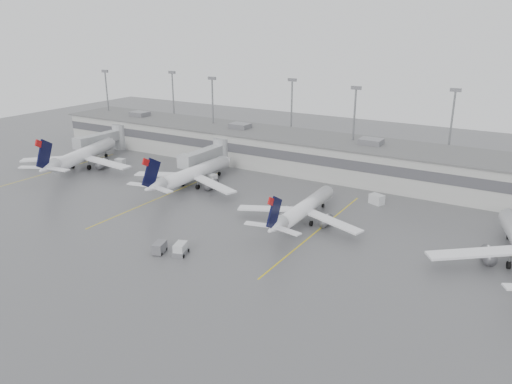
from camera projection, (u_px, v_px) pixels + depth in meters
The scene contains 19 objects.
ground at pixel (144, 262), 75.04m from camera, with size 260.00×260.00×0.00m, color #535355.
terminal at pixel (310, 153), 120.79m from camera, with size 152.00×17.00×9.45m.
light_masts at pixel (321, 117), 122.95m from camera, with size 142.40×8.00×20.60m.
jet_bridge_left at pixel (108, 138), 137.96m from camera, with size 4.00×17.20×7.00m.
jet_bridge_right at pixel (211, 154), 120.91m from camera, with size 4.00×17.20×7.00m.
stand_markings at pixel (232, 212), 94.53m from camera, with size 105.25×40.00×0.01m.
jet_far_left at pixel (81, 155), 122.09m from camera, with size 28.15×32.03×10.66m.
jet_mid_left at pixel (191, 174), 108.15m from camera, with size 26.78×30.00×9.71m.
jet_mid_right at pixel (303, 209), 88.68m from camera, with size 24.00×26.88×8.70m.
baggage_tug at pixel (181, 250), 77.12m from camera, with size 2.64×3.34×1.89m.
baggage_cart at pixel (160, 247), 77.65m from camera, with size 2.27×3.02×1.72m.
gse_uld_a at pixel (120, 162), 125.73m from camera, with size 2.33×1.55×1.65m, color silver.
gse_uld_b at pixel (211, 178), 112.66m from camera, with size 2.50×1.66×1.77m, color silver.
gse_uld_c at pixel (377, 199), 98.69m from camera, with size 2.74×1.83×1.94m, color silver.
gse_loader at pixel (196, 167), 120.77m from camera, with size 2.10×3.37×2.10m, color slate.
cone_a at pixel (115, 162), 127.21m from camera, with size 0.49×0.49×0.78m, color red.
cone_b at pixel (164, 177), 115.27m from camera, with size 0.41×0.41×0.66m, color red.
cone_c at pixel (310, 200), 100.24m from camera, with size 0.41×0.41×0.65m, color red.
cone_d at pixel (483, 251), 77.62m from camera, with size 0.47×0.47×0.75m, color red.
Camera 1 is at (49.24, -49.40, 34.05)m, focal length 35.00 mm.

